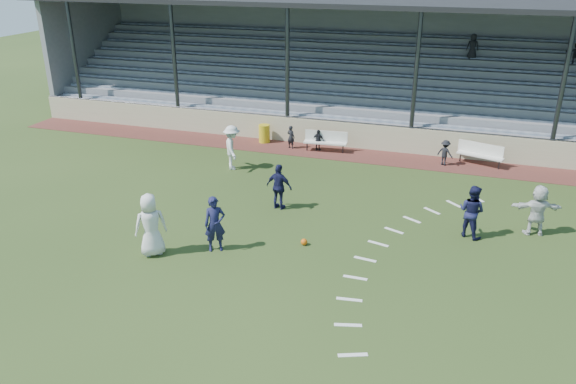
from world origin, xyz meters
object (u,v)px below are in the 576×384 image
object	(u,v)px
bench_left	(326,139)
football	(304,242)
bench_right	(480,152)
player_navy_lead	(215,224)
trash_bin	(264,133)
player_white_lead	(151,225)

from	to	relation	value
bench_left	football	size ratio (longest dim) A/B	9.54
bench_right	player_navy_lead	distance (m)	13.20
trash_bin	player_white_lead	distance (m)	11.58
football	player_navy_lead	world-z (taller)	player_navy_lead
football	player_white_lead	xyz separation A→B (m)	(-4.28, -2.00, 0.90)
trash_bin	player_white_lead	size ratio (longest dim) A/B	0.43
football	player_navy_lead	size ratio (longest dim) A/B	0.12
player_white_lead	football	bearing A→B (deg)	165.73
bench_right	player_navy_lead	world-z (taller)	player_navy_lead
bench_left	football	world-z (taller)	bench_left
player_white_lead	player_navy_lead	bearing A→B (deg)	166.45
bench_right	player_white_lead	bearing A→B (deg)	-112.18
bench_left	player_navy_lead	distance (m)	10.37
player_navy_lead	football	bearing A→B (deg)	-5.19
trash_bin	player_navy_lead	bearing A→B (deg)	-77.76
bench_left	player_white_lead	size ratio (longest dim) A/B	1.01
football	player_white_lead	world-z (taller)	player_white_lead
bench_left	trash_bin	xyz separation A→B (m)	(-3.21, 0.38, -0.13)
bench_right	trash_bin	world-z (taller)	bench_right
bench_left	bench_right	world-z (taller)	same
bench_right	football	world-z (taller)	bench_right
bench_left	player_navy_lead	xyz separation A→B (m)	(-0.88, -10.33, 0.31)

